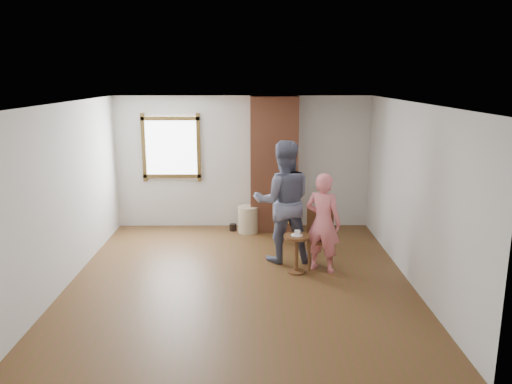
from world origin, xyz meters
TOP-DOWN VIEW (x-y plane):
  - ground at (0.00, 0.00)m, footprint 5.50×5.50m
  - room_shell at (-0.06, 0.61)m, footprint 5.04×5.52m
  - brick_chimney at (0.60, 2.50)m, footprint 0.90×0.50m
  - stoneware_crock at (0.10, 2.31)m, footprint 0.47×0.47m
  - dark_pot at (-0.20, 2.40)m, footprint 0.15×0.15m
  - dining_chair_left at (0.77, 1.65)m, footprint 0.47×0.47m
  - dining_chair_right at (1.26, 0.54)m, footprint 0.46×0.46m
  - side_table at (0.86, 0.25)m, footprint 0.40×0.40m
  - cake_plate at (0.86, 0.25)m, footprint 0.18×0.18m
  - cake_slice at (0.87, 0.25)m, footprint 0.08×0.07m
  - man at (0.68, 0.79)m, footprint 1.01×0.81m
  - person_pink at (1.27, 0.34)m, footprint 0.67×0.60m

SIDE VIEW (x-z plane):
  - ground at x=0.00m, z-range 0.00..0.00m
  - dark_pot at x=-0.20m, z-range 0.00..0.14m
  - stoneware_crock at x=0.10m, z-range 0.00..0.51m
  - side_table at x=0.86m, z-range 0.10..0.70m
  - dining_chair_left at x=0.77m, z-range 0.05..0.90m
  - dining_chair_right at x=1.26m, z-range 0.06..0.97m
  - cake_plate at x=0.86m, z-range 0.60..0.61m
  - cake_slice at x=0.87m, z-range 0.61..0.67m
  - person_pink at x=1.27m, z-range 0.00..1.55m
  - man at x=0.68m, z-range 0.00..1.98m
  - brick_chimney at x=0.60m, z-range 0.00..2.60m
  - room_shell at x=-0.06m, z-range 0.50..3.12m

